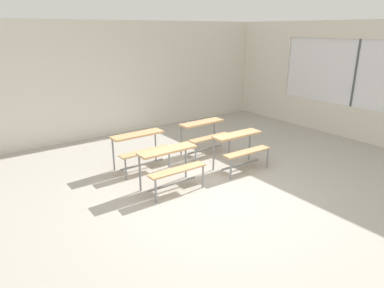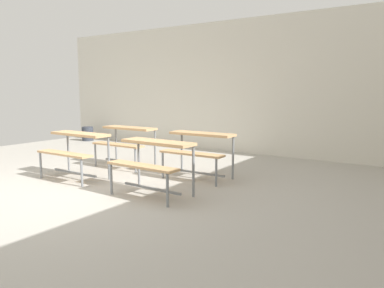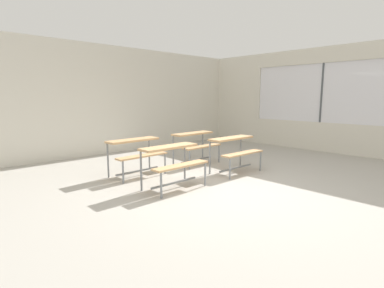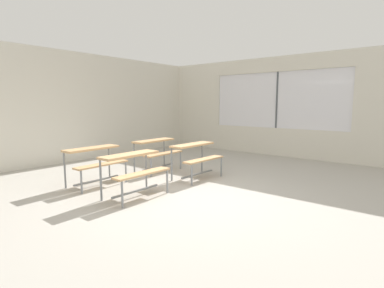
# 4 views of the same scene
# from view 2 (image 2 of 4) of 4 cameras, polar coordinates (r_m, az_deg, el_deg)

# --- Properties ---
(ground) EXTENTS (10.00, 9.00, 0.05)m
(ground) POSITION_cam_2_polar(r_m,az_deg,el_deg) (5.59, -19.01, -7.25)
(ground) COLOR #ADA89E
(wall_back) EXTENTS (10.00, 0.12, 3.00)m
(wall_back) POSITION_cam_2_polar(r_m,az_deg,el_deg) (8.85, 4.60, 8.71)
(wall_back) COLOR silver
(wall_back) RESTS_ON ground
(desk_bench_r0c0) EXTENTS (1.10, 0.59, 0.74)m
(desk_bench_r0c0) POSITION_cam_2_polar(r_m,az_deg,el_deg) (6.26, -17.55, -0.04)
(desk_bench_r0c0) COLOR tan
(desk_bench_r0c0) RESTS_ON ground
(desk_bench_r0c1) EXTENTS (1.12, 0.62, 0.74)m
(desk_bench_r0c1) POSITION_cam_2_polar(r_m,az_deg,el_deg) (5.05, -6.07, -1.63)
(desk_bench_r0c1) COLOR tan
(desk_bench_r0c1) RESTS_ON ground
(desk_bench_r1c0) EXTENTS (1.11, 0.60, 0.74)m
(desk_bench_r1c0) POSITION_cam_2_polar(r_m,az_deg,el_deg) (7.04, -10.17, 1.09)
(desk_bench_r1c0) COLOR tan
(desk_bench_r1c0) RESTS_ON ground
(desk_bench_r1c1) EXTENTS (1.11, 0.61, 0.74)m
(desk_bench_r1c1) POSITION_cam_2_polar(r_m,az_deg,el_deg) (5.99, 1.00, -0.02)
(desk_bench_r1c1) COLOR tan
(desk_bench_r1c1) RESTS_ON ground
(trash_bin) EXTENTS (0.32, 0.32, 0.40)m
(trash_bin) POSITION_cam_2_polar(r_m,az_deg,el_deg) (11.00, -15.75, 1.53)
(trash_bin) COLOR #333842
(trash_bin) RESTS_ON ground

